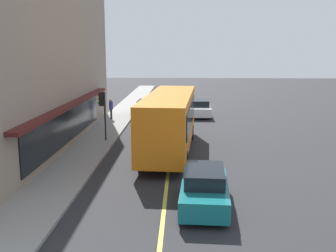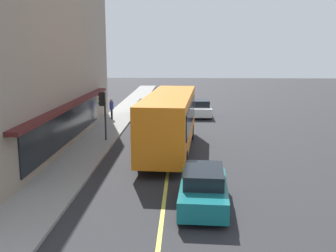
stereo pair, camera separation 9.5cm
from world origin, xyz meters
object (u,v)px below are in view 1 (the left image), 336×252
(pedestrian_mid_block, at_px, (111,107))
(bus, at_px, (170,120))
(car_black, at_px, (147,108))
(car_teal, at_px, (204,189))
(traffic_light, at_px, (102,105))
(car_white, at_px, (200,108))

(pedestrian_mid_block, bearing_deg, bus, -152.64)
(car_black, distance_m, pedestrian_mid_block, 3.75)
(car_black, bearing_deg, car_teal, -168.97)
(car_black, height_order, pedestrian_mid_block, pedestrian_mid_block)
(traffic_light, xyz_separation_m, pedestrian_mid_block, (7.97, 0.87, -1.31))
(car_white, bearing_deg, car_teal, 177.84)
(traffic_light, xyz_separation_m, car_white, (10.58, -6.92, -1.79))
(bus, xyz_separation_m, traffic_light, (2.40, 4.50, 0.55))
(bus, distance_m, car_black, 13.08)
(car_black, bearing_deg, bus, -168.85)
(car_teal, bearing_deg, pedestrian_mid_block, 20.38)
(car_teal, bearing_deg, traffic_light, 29.47)
(car_teal, xyz_separation_m, car_white, (21.39, -0.81, 0.00))
(car_white, relative_size, car_black, 1.00)
(car_white, xyz_separation_m, car_black, (-0.21, 4.93, 0.00))
(car_teal, height_order, pedestrian_mid_block, pedestrian_mid_block)
(pedestrian_mid_block, bearing_deg, car_teal, -159.62)
(bus, relative_size, car_teal, 2.56)
(car_black, xyz_separation_m, pedestrian_mid_block, (-2.39, 2.85, 0.48))
(car_white, bearing_deg, bus, 169.45)
(car_white, xyz_separation_m, pedestrian_mid_block, (-2.60, 7.79, 0.48))
(traffic_light, distance_m, car_black, 10.71)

